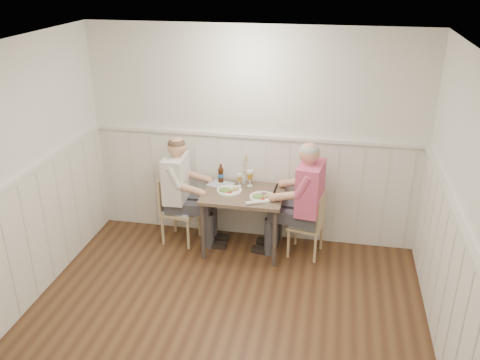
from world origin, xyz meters
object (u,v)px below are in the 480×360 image
Objects in this scene: dining_table at (243,201)px; man_in_pink at (305,210)px; chair_left at (176,206)px; diner_cream at (180,199)px; chair_right at (310,222)px; beer_bottle at (221,174)px; grass_vase at (244,169)px.

man_in_pink reaches higher than dining_table.
chair_left is 0.14m from diner_cream.
chair_right is 0.93× the size of chair_left.
man_in_pink reaches higher than beer_bottle.
dining_table is 0.87m from chair_left.
chair_left is at bearing 160.83° from diner_cream.
grass_vase is at bearing 5.21° from beer_bottle.
grass_vase reaches higher than chair_right.
dining_table is 0.40m from grass_vase.
chair_right is 1.96× the size of grass_vase.
chair_left is at bearing -161.02° from beer_bottle.
man_in_pink reaches higher than chair_right.
diner_cream is 5.92× the size of beer_bottle.
man_in_pink reaches higher than diner_cream.
chair_left is 3.62× the size of beer_bottle.
chair_left is 0.59× the size of man_in_pink.
diner_cream is 3.44× the size of grass_vase.
man_in_pink reaches higher than chair_left.
man_in_pink reaches higher than grass_vase.
beer_bottle is at bearing -174.79° from grass_vase.
grass_vase is (-0.84, 0.24, 0.50)m from chair_right.
diner_cream reaches higher than chair_right.
grass_vase is at bearing 17.11° from diner_cream.
chair_right is at bearing -0.54° from diner_cream.
dining_table is at bearing -37.74° from beer_bottle.
beer_bottle is (0.46, 0.20, 0.27)m from diner_cream.
man_in_pink is at bearing -146.25° from chair_right.
chair_left is at bearing 177.02° from man_in_pink.
grass_vase is (-0.05, 0.28, 0.28)m from dining_table.
beer_bottle is 0.29m from grass_vase.
diner_cream is at bearing 179.46° from chair_right.
chair_left reaches higher than chair_right.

